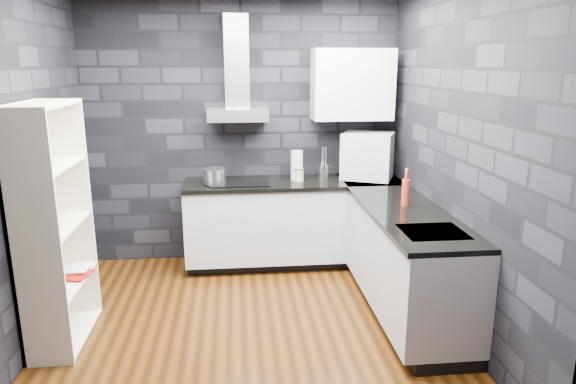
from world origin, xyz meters
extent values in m
plane|color=#3E2009|center=(0.00, 0.00, 0.00)|extent=(3.20, 3.20, 0.00)
cube|color=black|center=(0.00, 1.62, 1.35)|extent=(3.20, 0.05, 2.70)
cube|color=black|center=(0.00, -1.62, 1.35)|extent=(3.20, 0.05, 2.70)
cube|color=black|center=(-1.62, 0.00, 1.35)|extent=(0.05, 3.20, 2.70)
cube|color=black|center=(1.62, 0.00, 1.35)|extent=(0.05, 3.20, 2.70)
cube|color=black|center=(0.50, 1.34, 0.05)|extent=(2.18, 0.50, 0.10)
cube|color=black|center=(1.34, 0.10, 0.05)|extent=(0.50, 1.78, 0.10)
cube|color=#B5B5B9|center=(0.50, 1.30, 0.48)|extent=(2.20, 0.60, 0.76)
cube|color=#B5B5B9|center=(1.30, 0.10, 0.48)|extent=(0.60, 1.80, 0.76)
cube|color=black|center=(0.50, 1.29, 0.88)|extent=(2.20, 0.62, 0.04)
cube|color=black|center=(1.29, 0.10, 0.88)|extent=(0.62, 1.80, 0.04)
cube|color=black|center=(1.30, 1.30, 0.88)|extent=(0.62, 0.62, 0.04)
cube|color=silver|center=(-0.05, 1.43, 1.56)|extent=(0.60, 0.34, 0.12)
cube|color=silver|center=(-0.05, 1.50, 2.07)|extent=(0.24, 0.20, 0.90)
cube|color=silver|center=(1.10, 1.43, 1.85)|extent=(0.80, 0.35, 0.70)
cube|color=black|center=(-0.05, 1.30, 0.91)|extent=(0.58, 0.50, 0.01)
cube|color=silver|center=(1.30, -0.40, 0.89)|extent=(0.44, 0.40, 0.01)
cylinder|color=silver|center=(-0.30, 1.22, 0.98)|extent=(0.28, 0.28, 0.13)
cylinder|color=silver|center=(0.53, 1.33, 1.05)|extent=(0.16, 0.16, 0.30)
cylinder|color=tan|center=(0.55, 1.29, 0.96)|extent=(0.12, 0.12, 0.12)
cylinder|color=silver|center=(0.82, 1.43, 0.97)|extent=(0.14, 0.14, 0.14)
cube|color=#AEAFB5|center=(1.26, 1.34, 1.12)|extent=(0.61, 0.55, 0.49)
cylinder|color=maroon|center=(1.32, 0.28, 1.01)|extent=(0.08, 0.08, 0.22)
cube|color=beige|center=(-1.42, -0.01, 0.90)|extent=(0.59, 0.87, 1.80)
imported|color=white|center=(-1.42, -0.13, 0.94)|extent=(0.27, 0.27, 0.05)
imported|color=#930807|center=(-1.41, 0.11, 0.57)|extent=(0.17, 0.06, 0.23)
imported|color=#B2B2B2|center=(-1.42, 0.19, 0.59)|extent=(0.16, 0.03, 0.22)
camera|label=1|loc=(-0.09, -3.74, 2.07)|focal=32.00mm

